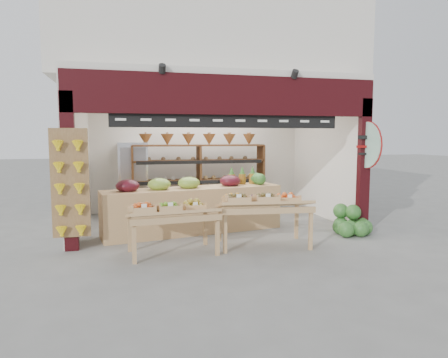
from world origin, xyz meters
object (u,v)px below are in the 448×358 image
at_px(mid_counter, 193,208).
at_px(display_table_right, 260,202).
at_px(refrigerator, 134,179).
at_px(watermelon_pile, 351,224).
at_px(cardboard_stack, 159,213).
at_px(back_shelving, 199,164).
at_px(display_table_left, 166,211).

xyz_separation_m(mid_counter, display_table_right, (0.98, -1.24, 0.29)).
distance_m(refrigerator, watermelon_pile, 5.14).
bearing_deg(display_table_right, refrigerator, 121.98).
bearing_deg(display_table_right, watermelon_pile, 9.40).
xyz_separation_m(cardboard_stack, watermelon_pile, (3.59, -1.92, -0.02)).
bearing_deg(mid_counter, display_table_right, -51.71).
relative_size(back_shelving, cardboard_stack, 3.43).
bearing_deg(cardboard_stack, watermelon_pile, -28.17).
xyz_separation_m(mid_counter, watermelon_pile, (3.00, -0.90, -0.28)).
distance_m(cardboard_stack, mid_counter, 1.21).
distance_m(back_shelving, watermelon_pile, 3.87).
bearing_deg(back_shelving, watermelon_pile, -47.07).
bearing_deg(display_table_left, refrigerator, 97.31).
bearing_deg(display_table_left, mid_counter, 63.98).
height_order(mid_counter, display_table_right, mid_counter).
relative_size(refrigerator, mid_counter, 0.48).
height_order(refrigerator, cardboard_stack, refrigerator).
bearing_deg(refrigerator, back_shelving, -8.91).
xyz_separation_m(back_shelving, display_table_left, (-1.12, -3.20, -0.53)).
xyz_separation_m(back_shelving, mid_counter, (-0.46, -1.83, -0.75)).
xyz_separation_m(back_shelving, refrigerator, (-1.57, 0.28, -0.36)).
bearing_deg(refrigerator, watermelon_pile, -34.92).
xyz_separation_m(cardboard_stack, mid_counter, (0.59, -1.02, 0.26)).
xyz_separation_m(display_table_right, watermelon_pile, (2.02, 0.33, -0.57)).
relative_size(cardboard_stack, display_table_right, 0.57).
xyz_separation_m(back_shelving, watermelon_pile, (2.54, -2.73, -1.04)).
bearing_deg(display_table_left, back_shelving, 70.65).
height_order(back_shelving, watermelon_pile, back_shelving).
relative_size(refrigerator, cardboard_stack, 1.88).
distance_m(refrigerator, display_table_left, 3.52).
bearing_deg(display_table_right, mid_counter, 128.29).
bearing_deg(refrigerator, display_table_right, -56.69).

